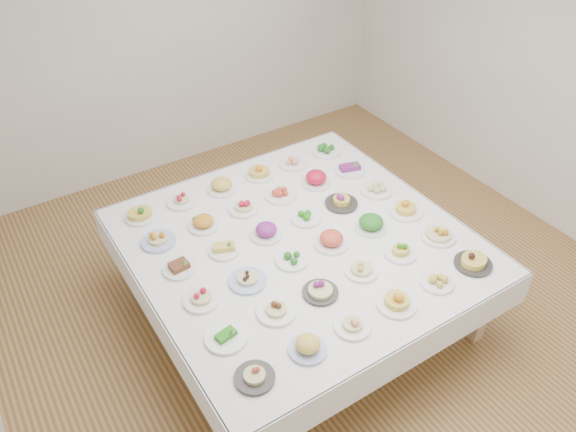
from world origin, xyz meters
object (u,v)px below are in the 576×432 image
dish_0 (254,374)px  dish_18 (179,266)px  dish_35 (326,148)px  display_table (299,246)px

dish_0 → dish_18: 1.07m
dish_18 → dish_35: dish_35 is taller
dish_35 → display_table: bearing=-135.0°
display_table → dish_18: dish_18 is taller
dish_0 → dish_35: size_ratio=0.89×
dish_35 → dish_18: bearing=-158.1°
display_table → dish_0: (-0.90, -0.89, 0.11)m
dish_0 → display_table: bearing=44.8°
dish_0 → dish_18: bearing=89.4°
dish_0 → dish_35: 2.54m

